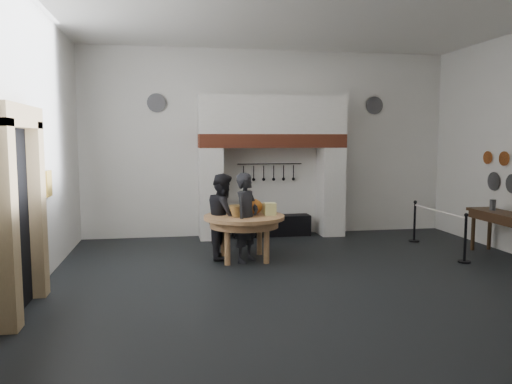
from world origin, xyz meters
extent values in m
cube|color=black|center=(0.00, 0.00, 0.00)|extent=(9.00, 8.00, 0.02)
cube|color=silver|center=(0.00, 0.00, 4.50)|extent=(9.00, 8.00, 0.02)
cube|color=silver|center=(0.00, 4.00, 2.25)|extent=(9.00, 0.02, 4.50)
cube|color=silver|center=(0.00, -4.00, 2.25)|extent=(9.00, 0.02, 4.50)
cube|color=silver|center=(-4.50, 0.00, 2.25)|extent=(0.02, 8.00, 4.50)
cube|color=silver|center=(-1.48, 3.65, 1.07)|extent=(0.55, 0.70, 2.15)
cube|color=silver|center=(1.48, 3.65, 1.07)|extent=(0.55, 0.70, 2.15)
cube|color=#9E442B|center=(0.00, 3.65, 2.31)|extent=(3.50, 0.72, 0.32)
cube|color=silver|center=(0.00, 3.65, 2.92)|extent=(3.50, 0.70, 0.90)
cube|color=black|center=(0.00, 3.72, 0.25)|extent=(1.90, 0.45, 0.50)
cylinder|color=black|center=(0.00, 3.92, 1.75)|extent=(1.60, 0.02, 0.02)
cube|color=black|center=(-4.47, -1.00, 1.25)|extent=(0.04, 1.10, 2.50)
cube|color=tan|center=(-4.38, -1.70, 1.30)|extent=(0.22, 0.30, 2.60)
cube|color=tan|center=(-4.38, -0.30, 1.30)|extent=(0.22, 0.30, 2.60)
cube|color=tan|center=(-4.38, -1.00, 2.65)|extent=(0.22, 1.70, 0.30)
cube|color=gold|center=(-4.45, 0.80, 1.60)|extent=(0.05, 0.34, 0.44)
cylinder|color=tan|center=(-1.01, 1.42, 0.84)|extent=(1.62, 1.62, 0.07)
ellipsoid|color=#CB521C|center=(-0.81, 1.52, 1.03)|extent=(0.36, 0.36, 0.31)
cube|color=#F2F091|center=(-0.51, 1.37, 0.99)|extent=(0.22, 0.22, 0.24)
cube|color=#D3C27E|center=(-0.53, 1.67, 0.97)|extent=(0.18, 0.18, 0.20)
cone|color=olive|center=(-1.16, 1.27, 0.98)|extent=(0.33, 0.33, 0.22)
ellipsoid|color=#A47C3A|center=(-1.11, 1.77, 0.94)|extent=(0.31, 0.18, 0.13)
imported|color=black|center=(-0.99, 1.24, 0.86)|extent=(0.72, 0.74, 1.71)
imported|color=black|center=(-1.39, 1.64, 0.84)|extent=(0.72, 0.88, 1.68)
cube|color=#382314|center=(4.10, 0.49, 0.87)|extent=(0.55, 2.20, 0.06)
cylinder|color=#46464B|center=(4.10, 1.09, 1.01)|extent=(0.12, 0.12, 0.22)
cylinder|color=#C6662D|center=(4.46, 1.30, 1.95)|extent=(0.03, 0.30, 0.30)
cylinder|color=#C6662D|center=(4.46, 1.85, 1.95)|extent=(0.03, 0.28, 0.28)
cylinder|color=#4C4C51|center=(4.46, 1.60, 1.45)|extent=(0.03, 0.40, 0.40)
cylinder|color=#4C4C51|center=(-2.70, 3.96, 3.20)|extent=(0.44, 0.03, 0.44)
cylinder|color=#4C4C51|center=(2.70, 3.96, 3.20)|extent=(0.44, 0.03, 0.44)
cylinder|color=black|center=(3.11, 0.46, 0.45)|extent=(0.05, 0.05, 0.90)
cylinder|color=black|center=(3.11, 2.46, 0.45)|extent=(0.05, 0.05, 0.90)
cylinder|color=silver|center=(3.11, 1.46, 0.85)|extent=(0.04, 2.00, 0.04)
camera|label=1|loc=(-2.42, -8.07, 2.34)|focal=35.00mm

